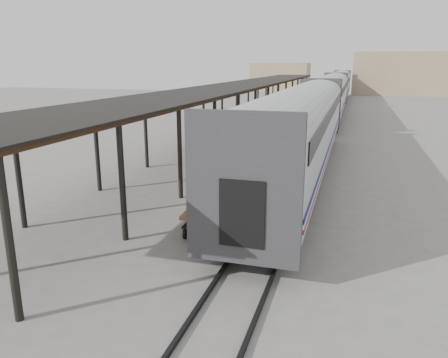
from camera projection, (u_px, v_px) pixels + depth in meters
name	position (u px, v px, depth m)	size (l,w,h in m)	color
ground	(185.00, 224.00, 16.26)	(160.00, 160.00, 0.00)	slate
train	(330.00, 94.00, 46.03)	(3.45, 76.01, 4.01)	silver
canopy	(248.00, 85.00, 38.43)	(4.90, 64.30, 4.15)	#422B19
rails	(328.00, 119.00, 46.89)	(1.54, 150.00, 0.12)	black
building_far	(401.00, 74.00, 83.72)	(18.00, 10.00, 8.00)	tan
building_left	(280.00, 77.00, 94.27)	(12.00, 8.00, 6.00)	tan
baggage_cart	(207.00, 213.00, 15.47)	(1.36, 2.45, 0.86)	brown
suitcase_stack	(207.00, 199.00, 15.68)	(1.18, 1.18, 0.59)	#333335
luggage_tug	(242.00, 132.00, 34.48)	(1.30, 1.66, 1.29)	maroon
porter	(206.00, 186.00, 14.52)	(0.71, 0.47, 1.96)	navy
pedestrian	(223.00, 135.00, 30.18)	(1.15, 0.48, 1.96)	black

